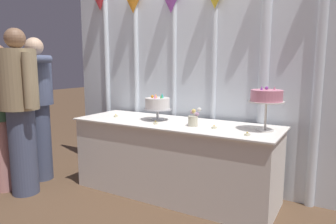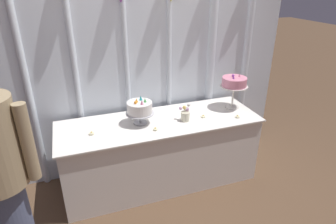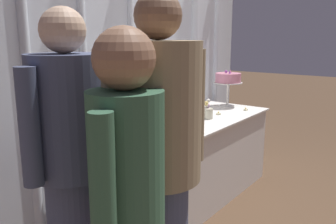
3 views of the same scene
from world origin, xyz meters
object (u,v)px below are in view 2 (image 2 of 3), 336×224
object	(u,v)px
tealight_far_right	(237,117)
cake_display_nearright	(234,83)
cake_table	(160,152)
tealight_far_left	(92,134)
cake_display_nearleft	(140,108)
flower_vase	(185,114)
tealight_near_right	(203,117)
guest_man_pink_jacket	(0,180)
tealight_near_left	(155,129)

from	to	relation	value
tealight_far_right	cake_display_nearright	bearing A→B (deg)	71.74
cake_table	cake_display_nearright	bearing A→B (deg)	3.49
cake_table	tealight_far_left	size ratio (longest dim) A/B	42.77
cake_table	cake_display_nearleft	bearing A→B (deg)	174.85
flower_vase	tealight_near_right	size ratio (longest dim) A/B	3.48
guest_man_pink_jacket	flower_vase	bearing A→B (deg)	23.27
tealight_near_left	tealight_far_right	size ratio (longest dim) A/B	0.97
tealight_far_right	tealight_near_left	bearing A→B (deg)	178.58
cake_table	tealight_near_right	xyz separation A→B (m)	(0.47, -0.07, 0.39)
cake_table	tealight_near_left	xyz separation A→B (m)	(-0.11, -0.18, 0.40)
cake_display_nearright	tealight_far_right	xyz separation A→B (m)	(-0.09, -0.26, -0.29)
cake_table	guest_man_pink_jacket	size ratio (longest dim) A/B	1.25
cake_display_nearleft	flower_vase	bearing A→B (deg)	-11.34
tealight_far_right	cake_table	bearing A→B (deg)	165.95
tealight_near_left	guest_man_pink_jacket	xyz separation A→B (m)	(-1.27, -0.59, 0.15)
cake_display_nearleft	tealight_near_right	distance (m)	0.70
tealight_near_left	cake_display_nearright	bearing A→B (deg)	13.18
guest_man_pink_jacket	tealight_near_right	bearing A→B (deg)	20.83
flower_vase	tealight_far_right	world-z (taller)	flower_vase
cake_table	cake_display_nearright	xyz separation A→B (m)	(0.90, 0.06, 0.68)
cake_display_nearright	tealight_near_left	world-z (taller)	cake_display_nearright
tealight_far_left	tealight_near_left	xyz separation A→B (m)	(0.61, -0.12, 0.00)
cake_display_nearleft	flower_vase	world-z (taller)	cake_display_nearleft
tealight_far_right	guest_man_pink_jacket	size ratio (longest dim) A/B	0.03
cake_table	tealight_far_left	world-z (taller)	tealight_far_left
cake_display_nearleft	tealight_near_left	xyz separation A→B (m)	(0.10, -0.20, -0.16)
cake_display_nearleft	tealight_near_left	distance (m)	0.28
tealight_near_right	guest_man_pink_jacket	size ratio (longest dim) A/B	0.03
cake_display_nearleft	cake_display_nearright	size ratio (longest dim) A/B	0.72
cake_display_nearleft	guest_man_pink_jacket	distance (m)	1.41
flower_vase	tealight_near_left	distance (m)	0.38
flower_vase	tealight_far_left	bearing A→B (deg)	179.01
tealight_near_left	tealight_near_right	xyz separation A→B (m)	(0.58, 0.11, -0.00)
guest_man_pink_jacket	cake_table	bearing A→B (deg)	29.44
tealight_far_right	cake_display_nearleft	bearing A→B (deg)	167.73
cake_table	guest_man_pink_jacket	world-z (taller)	guest_man_pink_jacket
tealight_near_right	cake_display_nearright	bearing A→B (deg)	16.68
cake_display_nearright	tealight_far_right	size ratio (longest dim) A/B	8.26
flower_vase	guest_man_pink_jacket	bearing A→B (deg)	-156.73
cake_display_nearleft	tealight_far_left	bearing A→B (deg)	-171.37
cake_display_nearleft	tealight_far_right	world-z (taller)	cake_display_nearleft
cake_table	tealight_near_right	distance (m)	0.62
cake_table	tealight_far_right	distance (m)	0.93
tealight_near_left	tealight_near_right	distance (m)	0.59
cake_display_nearright	flower_vase	distance (m)	0.70
cake_display_nearleft	tealight_near_right	xyz separation A→B (m)	(0.68, -0.09, -0.16)
cake_table	tealight_far_right	bearing A→B (deg)	-14.05
cake_table	cake_display_nearleft	world-z (taller)	cake_display_nearleft
cake_table	flower_vase	distance (m)	0.53
tealight_far_left	tealight_far_right	size ratio (longest dim) A/B	1.03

